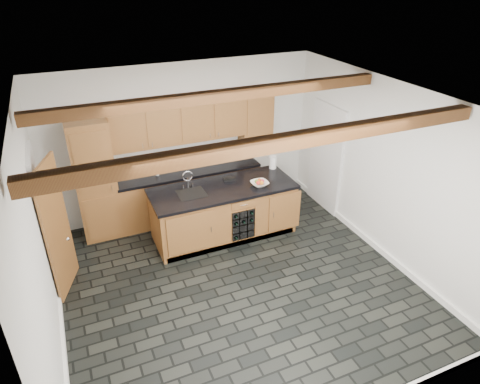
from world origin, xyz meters
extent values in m
plane|color=black|center=(0.00, 0.00, 0.00)|extent=(5.00, 5.00, 0.00)
plane|color=white|center=(0.00, 2.50, 1.40)|extent=(5.00, 0.00, 5.00)
plane|color=white|center=(-2.50, 0.00, 1.40)|extent=(0.00, 5.00, 5.00)
plane|color=white|center=(2.50, 0.00, 1.40)|extent=(0.00, 5.00, 5.00)
plane|color=white|center=(0.00, 0.00, 2.80)|extent=(5.00, 5.00, 0.00)
cube|color=#513314|center=(0.00, -1.20, 2.70)|extent=(4.90, 0.15, 0.15)
cube|color=#513314|center=(0.00, 0.60, 2.70)|extent=(4.90, 0.15, 0.15)
cube|color=white|center=(-2.48, 0.00, 0.05)|extent=(0.04, 5.00, 0.10)
cube|color=white|center=(2.48, 0.00, 0.05)|extent=(0.04, 5.00, 0.10)
cube|color=white|center=(-2.47, 1.30, 1.02)|extent=(0.06, 0.94, 2.04)
cube|color=#996131|center=(-2.32, 0.95, 1.00)|extent=(0.31, 0.77, 2.00)
cube|color=white|center=(2.47, 1.50, 1.02)|extent=(0.06, 0.98, 2.04)
cube|color=black|center=(2.50, 1.50, 1.00)|extent=(0.02, 0.86, 1.96)
cube|color=#996131|center=(-1.65, 2.20, 1.05)|extent=(0.65, 0.60, 2.10)
cube|color=#996131|center=(-0.02, 2.20, 0.44)|extent=(2.60, 0.60, 0.88)
cube|color=black|center=(-0.02, 2.20, 0.91)|extent=(2.64, 0.62, 0.05)
cube|color=white|center=(-0.02, 2.49, 1.19)|extent=(2.60, 0.02, 0.52)
cube|color=#996131|center=(-0.12, 2.33, 1.83)|extent=(2.40, 0.35, 0.75)
cube|color=#996131|center=(1.38, 2.33, 1.70)|extent=(0.60, 0.35, 1.00)
cube|color=#996131|center=(0.30, 1.30, 0.44)|extent=(2.40, 0.90, 0.88)
cube|color=black|center=(0.30, 1.30, 0.91)|extent=(2.46, 0.96, 0.05)
cube|color=#996131|center=(-0.42, 0.84, 0.48)|extent=(0.80, 0.02, 0.70)
cube|color=#996131|center=(1.25, 0.84, 0.48)|extent=(0.60, 0.02, 0.70)
cube|color=black|center=(0.48, 0.99, 0.40)|extent=(0.42, 0.30, 0.56)
cylinder|color=black|center=(0.34, 0.95, 0.47)|extent=(0.07, 0.26, 0.07)
cylinder|color=black|center=(0.48, 0.95, 0.47)|extent=(0.07, 0.26, 0.07)
cylinder|color=black|center=(0.62, 0.95, 0.47)|extent=(0.07, 0.26, 0.07)
cylinder|color=black|center=(0.62, 0.95, 0.61)|extent=(0.07, 0.26, 0.07)
cylinder|color=black|center=(0.34, 0.95, 0.19)|extent=(0.07, 0.26, 0.07)
cylinder|color=black|center=(0.34, 0.95, 0.61)|extent=(0.07, 0.26, 0.07)
cube|color=black|center=(-0.25, 1.30, 0.93)|extent=(0.45, 0.40, 0.02)
cylinder|color=silver|center=(-0.25, 1.48, 1.03)|extent=(0.02, 0.02, 0.20)
torus|color=silver|center=(-0.25, 1.48, 1.17)|extent=(0.18, 0.02, 0.18)
cylinder|color=silver|center=(-0.33, 1.48, 0.97)|extent=(0.02, 0.02, 0.08)
cylinder|color=silver|center=(-0.17, 1.48, 0.97)|extent=(0.02, 0.02, 0.08)
cube|color=black|center=(0.50, 1.50, 0.95)|extent=(0.21, 0.14, 0.04)
cylinder|color=black|center=(0.50, 1.50, 0.98)|extent=(0.13, 0.13, 0.02)
imported|color=white|center=(0.89, 1.12, 0.97)|extent=(0.30, 0.30, 0.07)
sphere|color=#B11737|center=(0.94, 1.12, 1.00)|extent=(0.07, 0.07, 0.07)
sphere|color=#D15012|center=(0.91, 1.16, 1.00)|extent=(0.07, 0.07, 0.07)
sphere|color=olive|center=(0.85, 1.15, 1.00)|extent=(0.07, 0.07, 0.07)
sphere|color=red|center=(0.85, 1.09, 1.00)|extent=(0.07, 0.07, 0.07)
sphere|color=orange|center=(0.91, 1.07, 1.00)|extent=(0.07, 0.07, 0.07)
cylinder|color=white|center=(1.42, 1.65, 1.05)|extent=(0.13, 0.13, 0.24)
imported|color=white|center=(-0.60, 2.19, 0.97)|extent=(0.11, 0.11, 0.08)
camera|label=1|loc=(-1.97, -4.65, 4.26)|focal=32.00mm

